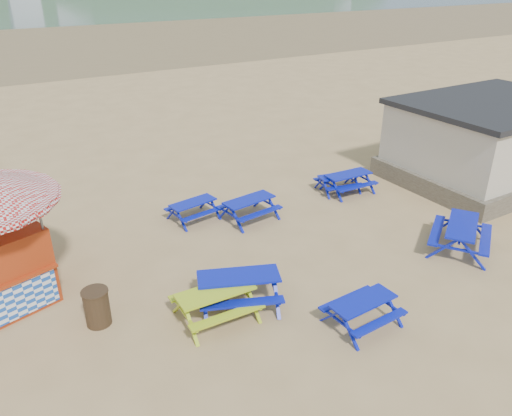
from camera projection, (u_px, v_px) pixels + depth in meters
ground at (285, 256)px, 14.82m from camera, size 400.00×400.00×0.00m
wet_sand at (15, 42)px, 57.16m from camera, size 400.00×400.00×0.00m
picnic_table_blue_a at (249, 209)px, 16.86m from camera, size 1.94×1.64×0.75m
picnic_table_blue_b at (193, 211)px, 16.86m from camera, size 1.74×1.48×0.66m
picnic_table_blue_c at (338, 183)px, 19.02m from camera, size 1.74×1.50×0.64m
picnic_table_blue_d at (239, 290)px, 12.55m from camera, size 2.51×2.29×0.86m
picnic_table_blue_e at (362, 312)px, 11.85m from camera, size 1.70×1.40×0.69m
picnic_table_blue_f at (460, 237)px, 14.99m from camera, size 2.64×2.53×0.87m
picnic_table_yellow at (216, 304)px, 12.05m from camera, size 1.93×1.57×0.79m
litter_bin at (97, 307)px, 11.82m from camera, size 0.64×0.64×0.94m
amenity_block at (490, 140)px, 19.81m from camera, size 7.40×5.40×3.15m
headland_town at (170, 9)px, 238.01m from camera, size 264.00×144.00×108.00m
picnic_table_blue_g at (348, 183)px, 18.93m from camera, size 1.84×1.51×0.74m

